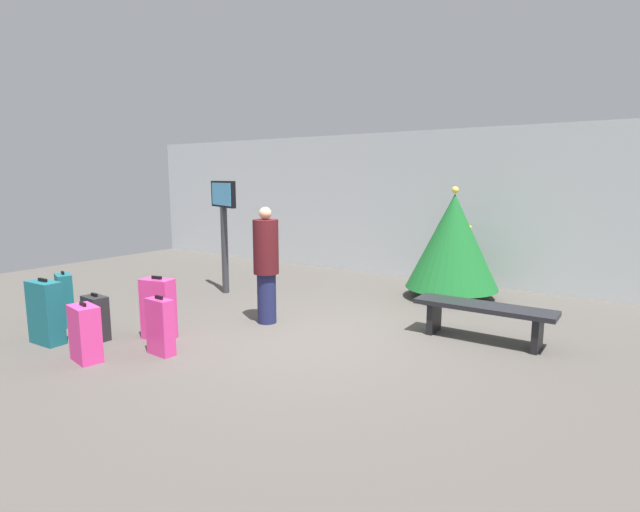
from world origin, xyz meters
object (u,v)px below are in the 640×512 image
at_px(suitcase_0, 96,318).
at_px(flight_info_kiosk, 224,215).
at_px(suitcase_1, 158,309).
at_px(suitcase_2, 160,327).
at_px(suitcase_5, 85,333).
at_px(traveller_0, 266,263).
at_px(suitcase_3, 65,300).
at_px(holiday_tree, 453,241).
at_px(suitcase_4, 46,313).
at_px(waiting_bench, 483,313).

bearing_deg(suitcase_0, flight_info_kiosk, 100.11).
xyz_separation_m(suitcase_0, suitcase_1, (0.63, 0.49, 0.11)).
bearing_deg(suitcase_2, suitcase_5, -131.09).
xyz_separation_m(traveller_0, suitcase_1, (-0.70, -1.33, -0.48)).
distance_m(traveller_0, suitcase_5, 2.50).
relative_size(suitcase_0, suitcase_3, 0.79).
bearing_deg(flight_info_kiosk, suitcase_0, -79.89).
relative_size(suitcase_1, suitcase_3, 1.06).
height_order(flight_info_kiosk, suitcase_1, flight_info_kiosk).
bearing_deg(suitcase_0, holiday_tree, 57.55).
height_order(flight_info_kiosk, traveller_0, flight_info_kiosk).
xyz_separation_m(holiday_tree, traveller_0, (-1.70, -2.95, -0.12)).
height_order(traveller_0, suitcase_4, traveller_0).
distance_m(flight_info_kiosk, traveller_0, 2.17).
relative_size(flight_info_kiosk, suitcase_0, 3.28).
bearing_deg(traveller_0, suitcase_5, -107.63).
bearing_deg(suitcase_2, suitcase_1, 143.97).
height_order(suitcase_4, suitcase_5, suitcase_4).
relative_size(suitcase_2, suitcase_3, 0.91).
bearing_deg(holiday_tree, suitcase_3, -130.30).
xyz_separation_m(flight_info_kiosk, suitcase_1, (1.13, -2.35, -1.03)).
relative_size(suitcase_3, suitcase_5, 1.14).
relative_size(waiting_bench, suitcase_1, 2.10).
relative_size(holiday_tree, suitcase_5, 2.81).
height_order(suitcase_3, suitcase_4, suitcase_4).
bearing_deg(flight_info_kiosk, suitcase_1, -64.20).
bearing_deg(suitcase_2, traveller_0, 83.35).
height_order(suitcase_0, suitcase_1, suitcase_1).
bearing_deg(suitcase_4, waiting_bench, 35.06).
relative_size(waiting_bench, traveller_0, 1.04).
distance_m(waiting_bench, suitcase_3, 5.73).
height_order(waiting_bench, traveller_0, traveller_0).
height_order(flight_info_kiosk, suitcase_3, flight_info_kiosk).
height_order(suitcase_1, suitcase_2, suitcase_1).
bearing_deg(suitcase_1, suitcase_5, -91.90).
bearing_deg(waiting_bench, suitcase_2, -138.91).
bearing_deg(suitcase_5, suitcase_4, 176.30).
relative_size(waiting_bench, suitcase_0, 2.83).
relative_size(suitcase_3, suitcase_4, 0.93).
distance_m(holiday_tree, suitcase_4, 6.25).
bearing_deg(suitcase_4, holiday_tree, 56.67).
bearing_deg(suitcase_0, traveller_0, 53.83).
height_order(holiday_tree, flight_info_kiosk, flight_info_kiosk).
xyz_separation_m(suitcase_0, suitcase_5, (0.60, -0.50, 0.04)).
height_order(waiting_bench, suitcase_2, suitcase_2).
distance_m(holiday_tree, flight_info_kiosk, 4.05).
distance_m(suitcase_0, suitcase_3, 0.93).
xyz_separation_m(flight_info_kiosk, suitcase_4, (0.12, -3.27, -1.02)).
bearing_deg(suitcase_4, suitcase_2, 20.00).
relative_size(flight_info_kiosk, traveller_0, 1.21).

